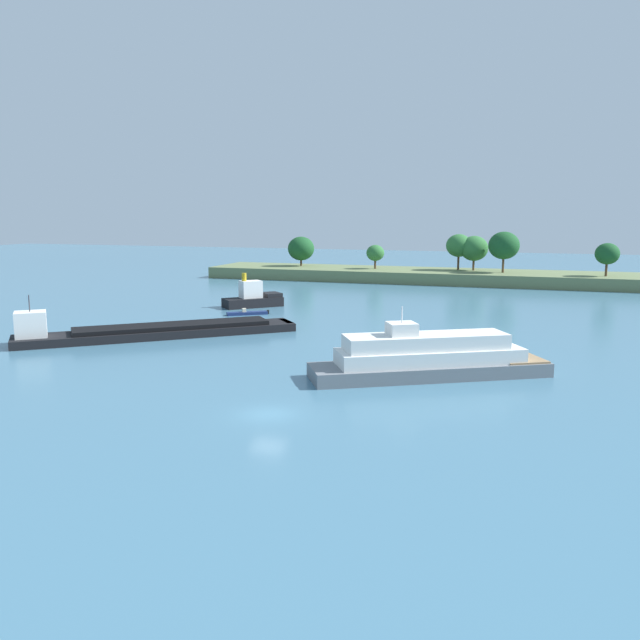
# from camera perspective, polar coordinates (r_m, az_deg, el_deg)

# --- Properties ---
(ground_plane) EXTENTS (400.00, 400.00, 0.00)m
(ground_plane) POSITION_cam_1_polar(r_m,az_deg,el_deg) (48.45, -4.44, -8.05)
(ground_plane) COLOR teal
(treeline_island) EXTENTS (89.80, 15.97, 10.42)m
(treeline_island) POSITION_cam_1_polar(r_m,az_deg,el_deg) (139.72, 8.97, 4.22)
(treeline_island) COLOR #66754C
(treeline_island) RESTS_ON ground
(cargo_barge) EXTENTS (27.51, 24.13, 5.54)m
(cargo_barge) POSITION_cam_1_polar(r_m,az_deg,el_deg) (79.11, -14.27, -0.87)
(cargo_barge) COLOR black
(cargo_barge) RESTS_ON ground
(white_riverboat) EXTENTS (20.85, 14.71, 6.32)m
(white_riverboat) POSITION_cam_1_polar(r_m,az_deg,el_deg) (59.29, 9.33, -3.24)
(white_riverboat) COLOR slate
(white_riverboat) RESTS_ON ground
(tugboat) EXTENTS (8.70, 8.70, 5.20)m
(tugboat) POSITION_cam_1_polar(r_m,az_deg,el_deg) (101.71, -5.71, 1.89)
(tugboat) COLOR black
(tugboat) RESTS_ON ground
(small_motorboat) EXTENTS (5.35, 4.22, 0.92)m
(small_motorboat) POSITION_cam_1_polar(r_m,az_deg,el_deg) (94.09, -6.24, 0.59)
(small_motorboat) COLOR navy
(small_motorboat) RESTS_ON ground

